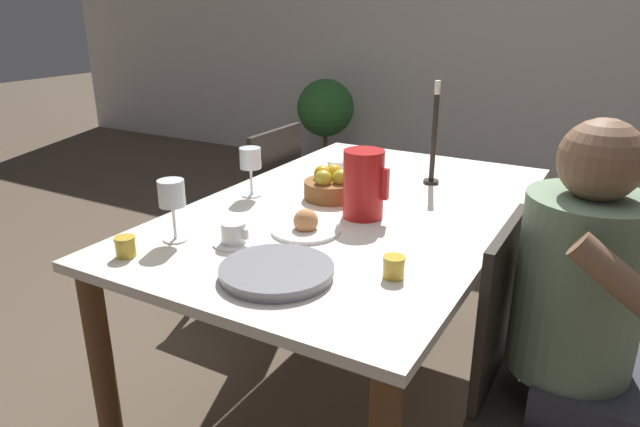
{
  "coord_description": "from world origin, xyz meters",
  "views": [
    {
      "loc": [
        0.82,
        -1.68,
        1.41
      ],
      "look_at": [
        0.0,
        -0.25,
        0.8
      ],
      "focal_mm": 32.0,
      "sensor_mm": 36.0,
      "label": 1
    }
  ],
  "objects": [
    {
      "name": "potted_plant",
      "position": [
        -1.56,
        2.58,
        0.53
      ],
      "size": [
        0.49,
        0.49,
        0.83
      ],
      "color": "beige",
      "rests_on": "ground_plane"
    },
    {
      "name": "chair_opposite",
      "position": [
        -0.7,
        0.36,
        0.48
      ],
      "size": [
        0.42,
        0.42,
        0.9
      ],
      "rotation": [
        0.0,
        0.0,
        1.57
      ],
      "color": "black",
      "rests_on": "ground_plane"
    },
    {
      "name": "teacup_across",
      "position": [
        -0.22,
        0.28,
        0.78
      ],
      "size": [
        0.12,
        0.12,
        0.07
      ],
      "color": "white",
      "rests_on": "dining_table"
    },
    {
      "name": "teacup_near_person",
      "position": [
        -0.16,
        -0.48,
        0.78
      ],
      "size": [
        0.12,
        0.12,
        0.07
      ],
      "color": "white",
      "rests_on": "dining_table"
    },
    {
      "name": "person_seated",
      "position": [
        0.79,
        -0.3,
        0.7
      ],
      "size": [
        0.39,
        0.41,
        1.18
      ],
      "rotation": [
        0.0,
        0.0,
        -1.57
      ],
      "color": "#33333D",
      "rests_on": "ground_plane"
    },
    {
      "name": "jam_jar_amber",
      "position": [
        -0.36,
        -0.69,
        0.79
      ],
      "size": [
        0.06,
        0.06,
        0.06
      ],
      "color": "gold",
      "rests_on": "dining_table"
    },
    {
      "name": "fruit_bowl",
      "position": [
        -0.11,
        0.03,
        0.8
      ],
      "size": [
        0.19,
        0.19,
        0.11
      ],
      "color": "brown",
      "rests_on": "dining_table"
    },
    {
      "name": "red_pitcher",
      "position": [
        0.07,
        -0.08,
        0.87
      ],
      "size": [
        0.16,
        0.13,
        0.22
      ],
      "color": "red",
      "rests_on": "dining_table"
    },
    {
      "name": "bread_plate",
      "position": [
        -0.02,
        -0.29,
        0.77
      ],
      "size": [
        0.21,
        0.21,
        0.08
      ],
      "color": "white",
      "rests_on": "dining_table"
    },
    {
      "name": "ground_plane",
      "position": [
        0.0,
        0.0,
        0.0
      ],
      "size": [
        20.0,
        20.0,
        0.0
      ],
      "primitive_type": "plane",
      "color": "brown"
    },
    {
      "name": "jam_jar_red",
      "position": [
        0.33,
        -0.45,
        0.79
      ],
      "size": [
        0.06,
        0.06,
        0.06
      ],
      "color": "gold",
      "rests_on": "dining_table"
    },
    {
      "name": "wine_glass_water",
      "position": [
        -0.38,
        -0.08,
        0.89
      ],
      "size": [
        0.08,
        0.08,
        0.18
      ],
      "color": "white",
      "rests_on": "dining_table"
    },
    {
      "name": "serving_tray",
      "position": [
        0.07,
        -0.59,
        0.77
      ],
      "size": [
        0.3,
        0.3,
        0.03
      ],
      "color": "gray",
      "rests_on": "dining_table"
    },
    {
      "name": "wall_back",
      "position": [
        0.0,
        3.04,
        1.3
      ],
      "size": [
        10.0,
        0.06,
        2.6
      ],
      "color": "silver",
      "rests_on": "ground_plane"
    },
    {
      "name": "dining_table",
      "position": [
        0.0,
        0.0,
        0.66
      ],
      "size": [
        1.03,
        1.64,
        0.75
      ],
      "color": "silver",
      "rests_on": "ground_plane"
    },
    {
      "name": "candlestick_tall",
      "position": [
        0.14,
        0.39,
        0.91
      ],
      "size": [
        0.06,
        0.06,
        0.39
      ],
      "color": "black",
      "rests_on": "dining_table"
    },
    {
      "name": "chair_person_side",
      "position": [
        0.7,
        -0.31,
        0.48
      ],
      "size": [
        0.42,
        0.42,
        0.9
      ],
      "rotation": [
        0.0,
        0.0,
        -1.57
      ],
      "color": "black",
      "rests_on": "ground_plane"
    },
    {
      "name": "wine_glass_juice",
      "position": [
        -0.33,
        -0.54,
        0.89
      ],
      "size": [
        0.08,
        0.08,
        0.19
      ],
      "color": "white",
      "rests_on": "dining_table"
    }
  ]
}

